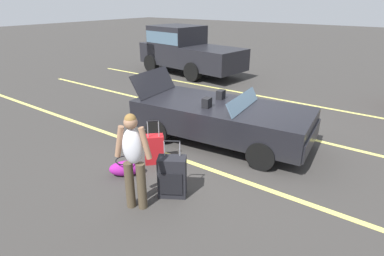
{
  "coord_description": "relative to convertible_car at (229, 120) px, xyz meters",
  "views": [
    {
      "loc": [
        3.46,
        -5.98,
        3.21
      ],
      "look_at": [
        0.01,
        -1.21,
        0.75
      ],
      "focal_mm": 28.99,
      "sensor_mm": 36.0,
      "label": 1
    }
  ],
  "objects": [
    {
      "name": "ground_plane",
      "position": [
        -0.2,
        -0.02,
        -0.59
      ],
      "size": [
        80.0,
        80.0,
        0.0
      ],
      "primitive_type": "plane",
      "color": "#383533"
    },
    {
      "name": "lot_line_near",
      "position": [
        -0.2,
        -1.33,
        -0.59
      ],
      "size": [
        18.0,
        0.12,
        0.01
      ],
      "primitive_type": "cube",
      "color": "#EAE066",
      "rests_on": "ground_plane"
    },
    {
      "name": "lot_line_mid",
      "position": [
        -0.2,
        1.37,
        -0.59
      ],
      "size": [
        18.0,
        0.12,
        0.01
      ],
      "primitive_type": "cube",
      "color": "#EAE066",
      "rests_on": "ground_plane"
    },
    {
      "name": "lot_line_far",
      "position": [
        -0.2,
        4.07,
        -0.59
      ],
      "size": [
        18.0,
        0.12,
        0.01
      ],
      "primitive_type": "cube",
      "color": "#EAE066",
      "rests_on": "ground_plane"
    },
    {
      "name": "convertible_car",
      "position": [
        0.0,
        0.0,
        0.0
      ],
      "size": [
        4.35,
        2.17,
        1.51
      ],
      "rotation": [
        0.0,
        0.0,
        0.1
      ],
      "color": "black",
      "rests_on": "ground_plane"
    },
    {
      "name": "suitcase_large_black",
      "position": [
        0.28,
        -2.47,
        -0.22
      ],
      "size": [
        0.56,
        0.49,
        1.03
      ],
      "rotation": [
        0.0,
        0.0,
        5.27
      ],
      "color": "black",
      "rests_on": "ground_plane"
    },
    {
      "name": "suitcase_medium_bright",
      "position": [
        -0.78,
        -1.76,
        -0.28
      ],
      "size": [
        0.45,
        0.45,
        0.98
      ],
      "rotation": [
        0.0,
        0.0,
        2.37
      ],
      "color": "red",
      "rests_on": "ground_plane"
    },
    {
      "name": "duffel_bag",
      "position": [
        -0.88,
        -2.48,
        -0.43
      ],
      "size": [
        0.66,
        0.67,
        0.34
      ],
      "rotation": [
        0.0,
        0.0,
        0.79
      ],
      "color": "#991E8C",
      "rests_on": "ground_plane"
    },
    {
      "name": "traveler_person",
      "position": [
        0.02,
        -3.07,
        0.34
      ],
      "size": [
        0.58,
        0.35,
        1.65
      ],
      "rotation": [
        0.0,
        0.0,
        2.04
      ],
      "color": "#4C3F2D",
      "rests_on": "ground_plane"
    },
    {
      "name": "parked_pickup_truck_near",
      "position": [
        -5.45,
        5.48,
        0.51
      ],
      "size": [
        5.21,
        2.58,
        2.1
      ],
      "rotation": [
        0.0,
        0.0,
        3.01
      ],
      "color": "black",
      "rests_on": "ground_plane"
    }
  ]
}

